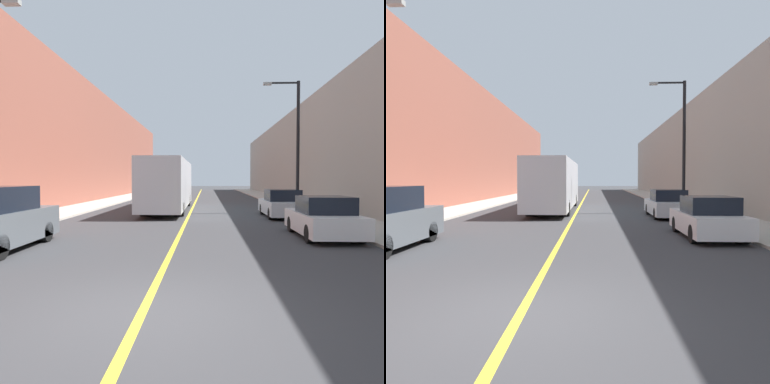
% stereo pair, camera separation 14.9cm
% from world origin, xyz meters
% --- Properties ---
extents(ground_plane, '(200.00, 200.00, 0.00)m').
position_xyz_m(ground_plane, '(0.00, 0.00, 0.00)').
color(ground_plane, '#38383A').
extents(sidewalk_left, '(2.98, 72.00, 0.10)m').
position_xyz_m(sidewalk_left, '(-7.83, 30.00, 0.05)').
color(sidewalk_left, '#B2AA9E').
rests_on(sidewalk_left, ground).
extents(sidewalk_right, '(2.98, 72.00, 0.10)m').
position_xyz_m(sidewalk_right, '(7.83, 30.00, 0.05)').
color(sidewalk_right, '#B2AA9E').
rests_on(sidewalk_right, ground).
extents(building_row_left, '(4.00, 72.00, 10.68)m').
position_xyz_m(building_row_left, '(-11.32, 30.00, 5.34)').
color(building_row_left, brown).
rests_on(building_row_left, ground).
extents(building_row_right, '(4.00, 72.00, 8.76)m').
position_xyz_m(building_row_right, '(11.32, 30.00, 4.38)').
color(building_row_right, gray).
rests_on(building_row_right, ground).
extents(road_center_line, '(0.16, 72.00, 0.01)m').
position_xyz_m(road_center_line, '(0.00, 30.00, 0.00)').
color(road_center_line, gold).
rests_on(road_center_line, ground).
extents(bus, '(2.47, 12.49, 3.28)m').
position_xyz_m(bus, '(-1.49, 19.00, 1.76)').
color(bus, silver).
rests_on(bus, ground).
extents(car_right_near, '(1.87, 4.21, 1.49)m').
position_xyz_m(car_right_near, '(5.22, 7.82, 0.67)').
color(car_right_near, silver).
rests_on(car_right_near, ground).
extents(car_right_mid, '(1.89, 4.71, 1.52)m').
position_xyz_m(car_right_mid, '(5.14, 14.95, 0.69)').
color(car_right_mid, silver).
rests_on(car_right_mid, ground).
extents(street_lamp_right, '(2.24, 0.24, 8.00)m').
position_xyz_m(street_lamp_right, '(6.48, 17.62, 4.59)').
color(street_lamp_right, black).
rests_on(street_lamp_right, sidewalk_right).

